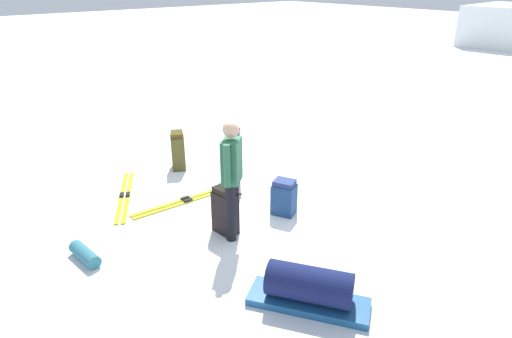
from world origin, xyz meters
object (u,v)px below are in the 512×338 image
skier_standing (232,175)px  ski_pair_near (187,200)px  backpack_large_dark (225,211)px  gear_sled (309,289)px  ski_poles_planted_near (236,159)px  sleeping_mat_rolled (85,254)px  ski_pair_far (125,196)px  backpack_bright (284,197)px  backpack_small_spare (178,151)px

skier_standing → ski_pair_near: 1.63m
ski_pair_near → backpack_large_dark: backpack_large_dark is taller
skier_standing → gear_sled: size_ratio=1.23×
ski_pair_near → ski_poles_planted_near: bearing=60.9°
ski_pair_near → ski_poles_planted_near: (0.40, 0.72, 0.67)m
skier_standing → gear_sled: (1.69, -0.25, -0.73)m
gear_sled → sleeping_mat_rolled: size_ratio=2.52×
ski_pair_far → ski_poles_planted_near: size_ratio=1.39×
ski_pair_far → gear_sled: bearing=5.9°
ski_pair_near → ski_poles_planted_near: ski_poles_planted_near is taller
ski_pair_near → ski_pair_far: size_ratio=1.12×
backpack_bright → ski_pair_near: bearing=-144.8°
ski_pair_far → gear_sled: 3.85m
ski_pair_far → ski_poles_planted_near: (1.21, 1.42, 0.67)m
ski_pair_near → backpack_large_dark: size_ratio=2.71×
ski_pair_far → backpack_bright: 2.69m
backpack_bright → backpack_small_spare: bearing=-173.0°
ski_pair_far → backpack_small_spare: (-0.43, 1.32, 0.34)m
ski_pair_near → backpack_bright: 1.64m
backpack_large_dark → ski_pair_near: bearing=175.9°
backpack_large_dark → sleeping_mat_rolled: size_ratio=1.28×
ski_pair_far → backpack_large_dark: size_ratio=2.42×
ski_pair_near → ski_pair_far: bearing=-139.0°
ski_pair_near → sleeping_mat_rolled: size_ratio=3.47×
backpack_large_dark → ski_pair_far: bearing=-162.8°
backpack_bright → backpack_large_dark: bearing=-97.9°
backpack_small_spare → sleeping_mat_rolled: (1.79, -2.50, -0.27)m
backpack_large_dark → skier_standing: bearing=9.0°
ski_pair_far → backpack_large_dark: (1.99, 0.62, 0.33)m
ski_pair_far → backpack_large_dark: 2.11m
ski_pair_far → ski_poles_planted_near: ski_poles_planted_near is taller
ski_poles_planted_near → backpack_large_dark: bearing=-45.9°
ski_poles_planted_near → gear_sled: bearing=-21.4°
backpack_small_spare → gear_sled: (4.26, -0.92, -0.13)m
backpack_small_spare → sleeping_mat_rolled: backpack_small_spare is taller
ski_poles_planted_near → gear_sled: ski_poles_planted_near is taller
ski_poles_planted_near → ski_pair_near: bearing=-119.1°
skier_standing → gear_sled: skier_standing is taller
skier_standing → ski_poles_planted_near: skier_standing is taller
gear_sled → backpack_large_dark: bearing=173.1°
skier_standing → backpack_small_spare: skier_standing is taller
ski_poles_planted_near → sleeping_mat_rolled: 2.68m
ski_pair_near → backpack_small_spare: backpack_small_spare is taller
ski_pair_near → backpack_small_spare: (-1.23, 0.62, 0.34)m
backpack_small_spare → ski_pair_near: bearing=-26.5°
ski_poles_planted_near → sleeping_mat_rolled: size_ratio=2.22×
ski_pair_far → gear_sled: size_ratio=1.23×
ski_pair_near → sleeping_mat_rolled: 1.97m
ski_pair_near → gear_sled: gear_sled is taller
backpack_bright → ski_poles_planted_near: bearing=-167.1°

